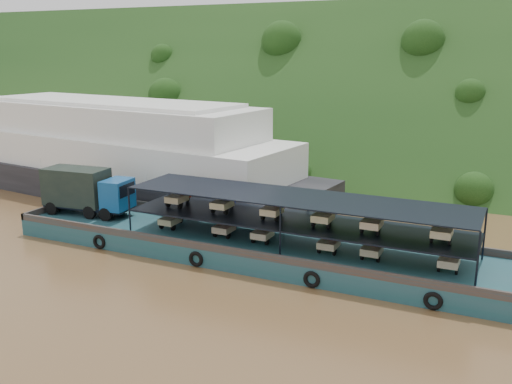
% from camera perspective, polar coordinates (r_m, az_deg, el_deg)
% --- Properties ---
extents(ground, '(160.00, 160.00, 0.00)m').
position_cam_1_polar(ground, '(41.30, 0.74, -5.52)').
color(ground, brown).
rests_on(ground, ground).
extents(hillside, '(140.00, 39.60, 39.60)m').
position_cam_1_polar(hillside, '(74.52, 12.30, 3.05)').
color(hillside, '#163613').
rests_on(hillside, ground).
extents(cargo_barge, '(35.00, 7.18, 4.82)m').
position_cam_1_polar(cargo_barge, '(40.10, -2.80, -4.33)').
color(cargo_barge, '#16494E').
rests_on(cargo_barge, ground).
extents(passenger_ferry, '(45.87, 16.26, 9.09)m').
position_cam_1_polar(passenger_ferry, '(58.28, -14.15, 3.86)').
color(passenger_ferry, black).
rests_on(passenger_ferry, ground).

